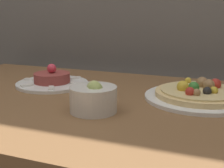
% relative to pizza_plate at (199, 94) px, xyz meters
% --- Properties ---
extents(dining_table, '(1.29, 0.76, 0.80)m').
position_rel_pizza_plate_xyz_m(dining_table, '(-0.28, -0.10, -0.13)').
color(dining_table, brown).
rests_on(dining_table, ground_plane).
extents(pizza_plate, '(0.31, 0.31, 0.06)m').
position_rel_pizza_plate_xyz_m(pizza_plate, '(0.00, 0.00, 0.00)').
color(pizza_plate, white).
rests_on(pizza_plate, dining_table).
extents(tartare_plate, '(0.24, 0.24, 0.07)m').
position_rel_pizza_plate_xyz_m(tartare_plate, '(-0.48, -0.01, 0.00)').
color(tartare_plate, white).
rests_on(tartare_plate, dining_table).
extents(small_bowl, '(0.12, 0.12, 0.08)m').
position_rel_pizza_plate_xyz_m(small_bowl, '(-0.23, -0.21, 0.02)').
color(small_bowl, silver).
rests_on(small_bowl, dining_table).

